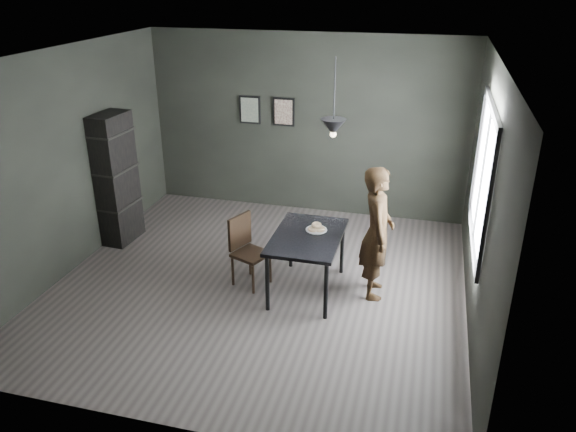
% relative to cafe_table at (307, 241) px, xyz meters
% --- Properties ---
extents(ground, '(5.00, 5.00, 0.00)m').
position_rel_cafe_table_xyz_m(ground, '(-0.60, 0.00, -0.67)').
color(ground, '#3A3432').
rests_on(ground, ground).
extents(back_wall, '(5.00, 0.10, 2.80)m').
position_rel_cafe_table_xyz_m(back_wall, '(-0.60, 2.50, 0.73)').
color(back_wall, black).
rests_on(back_wall, ground).
extents(ceiling, '(5.00, 5.00, 0.02)m').
position_rel_cafe_table_xyz_m(ceiling, '(-0.60, 0.00, 2.13)').
color(ceiling, silver).
rests_on(ceiling, ground).
extents(window_assembly, '(0.04, 1.96, 1.56)m').
position_rel_cafe_table_xyz_m(window_assembly, '(1.87, 0.20, 0.93)').
color(window_assembly, white).
rests_on(window_assembly, ground).
extents(cafe_table, '(0.80, 1.20, 0.75)m').
position_rel_cafe_table_xyz_m(cafe_table, '(0.00, 0.00, 0.00)').
color(cafe_table, black).
rests_on(cafe_table, ground).
extents(white_plate, '(0.23, 0.23, 0.01)m').
position_rel_cafe_table_xyz_m(white_plate, '(0.08, 0.15, 0.08)').
color(white_plate, white).
rests_on(white_plate, cafe_table).
extents(donut_pile, '(0.21, 0.21, 0.09)m').
position_rel_cafe_table_xyz_m(donut_pile, '(0.08, 0.15, 0.12)').
color(donut_pile, beige).
rests_on(donut_pile, white_plate).
extents(woman, '(0.47, 0.64, 1.62)m').
position_rel_cafe_table_xyz_m(woman, '(0.80, 0.15, 0.14)').
color(woman, black).
rests_on(woman, ground).
extents(wood_chair, '(0.51, 0.51, 0.89)m').
position_rel_cafe_table_xyz_m(wood_chair, '(-0.78, 0.01, -0.16)').
color(wood_chair, black).
rests_on(wood_chair, ground).
extents(shelf_unit, '(0.39, 0.64, 1.86)m').
position_rel_cafe_table_xyz_m(shelf_unit, '(-2.92, 0.72, 0.26)').
color(shelf_unit, black).
rests_on(shelf_unit, ground).
extents(pendant_lamp, '(0.28, 0.28, 0.86)m').
position_rel_cafe_table_xyz_m(pendant_lamp, '(0.25, 0.10, 1.38)').
color(pendant_lamp, black).
rests_on(pendant_lamp, ground).
extents(framed_print_left, '(0.34, 0.04, 0.44)m').
position_rel_cafe_table_xyz_m(framed_print_left, '(-1.50, 2.47, 0.93)').
color(framed_print_left, black).
rests_on(framed_print_left, ground).
extents(framed_print_right, '(0.34, 0.04, 0.44)m').
position_rel_cafe_table_xyz_m(framed_print_right, '(-0.95, 2.47, 0.93)').
color(framed_print_right, black).
rests_on(framed_print_right, ground).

